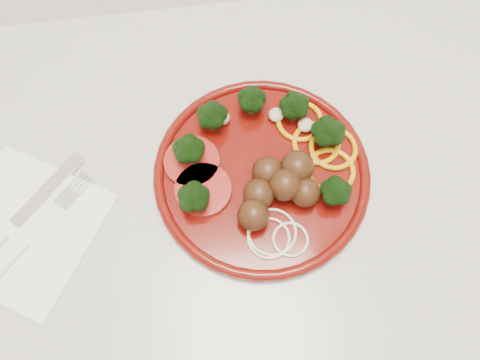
{
  "coord_description": "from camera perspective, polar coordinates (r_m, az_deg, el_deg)",
  "views": [
    {
      "loc": [
        0.17,
        1.46,
        1.47
      ],
      "look_at": [
        0.2,
        1.69,
        0.92
      ],
      "focal_mm": 35.0,
      "sensor_mm": 36.0,
      "label": 1
    }
  ],
  "objects": [
    {
      "name": "napkin",
      "position": [
        0.65,
        -24.94,
        -5.41
      ],
      "size": [
        0.24,
        0.24,
        0.0
      ],
      "primitive_type": "cube",
      "rotation": [
        0.0,
        0.0,
        1.01
      ],
      "color": "white",
      "rests_on": "counter"
    },
    {
      "name": "plate",
      "position": [
        0.6,
        2.88,
        1.48
      ],
      "size": [
        0.28,
        0.28,
        0.06
      ],
      "rotation": [
        0.0,
        0.0,
        -0.0
      ],
      "color": "#510906",
      "rests_on": "counter"
    },
    {
      "name": "fork",
      "position": [
        0.64,
        -25.76,
        -8.11
      ],
      "size": [
        0.15,
        0.15,
        0.01
      ],
      "rotation": [
        0.0,
        0.0,
        0.81
      ],
      "color": "white",
      "rests_on": "napkin"
    },
    {
      "name": "counter",
      "position": [
        1.06,
        -11.11,
        -10.71
      ],
      "size": [
        2.4,
        0.6,
        0.9
      ],
      "color": "silver",
      "rests_on": "ground"
    },
    {
      "name": "knife",
      "position": [
        0.65,
        -27.16,
        -6.33
      ],
      "size": [
        0.16,
        0.17,
        0.01
      ],
      "rotation": [
        0.0,
        0.0,
        0.81
      ],
      "color": "silver",
      "rests_on": "napkin"
    }
  ]
}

